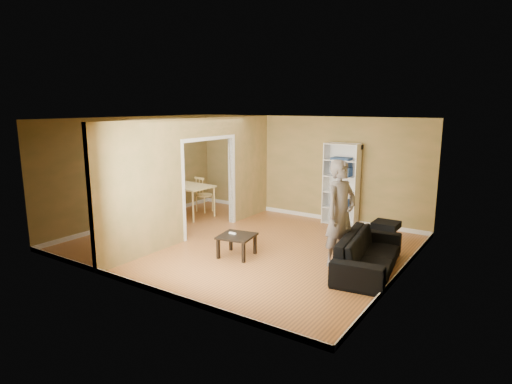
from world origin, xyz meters
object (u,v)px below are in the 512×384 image
sofa (369,247)px  person (341,204)px  chair_near (172,200)px  chair_far (204,194)px  coffee_table (237,238)px  dining_table (187,188)px  chair_left (166,195)px  bookshelf (342,184)px

sofa → person: 0.90m
chair_near → chair_far: bearing=81.3°
chair_far → person: bearing=164.3°
sofa → coffee_table: size_ratio=3.46×
chair_near → sofa: bearing=-9.8°
coffee_table → dining_table: 3.43m
person → chair_near: bearing=99.9°
sofa → chair_near: 5.31m
person → chair_far: person is taller
dining_table → chair_left: chair_left is taller
chair_near → chair_far: 1.13m
bookshelf → dining_table: 3.97m
person → chair_far: bearing=86.8°
person → dining_table: 4.86m
sofa → chair_left: 6.07m
sofa → chair_near: (-5.29, 0.55, 0.09)m
sofa → chair_far: size_ratio=2.25×
bookshelf → coffee_table: 3.44m
coffee_table → chair_left: (-3.63, 1.73, 0.12)m
sofa → bookshelf: bookshelf is taller
dining_table → chair_left: 0.77m
bookshelf → sofa: bearing=-58.4°
coffee_table → chair_near: chair_near is taller
person → coffee_table: size_ratio=3.56×
dining_table → person: bearing=-13.3°
chair_near → bookshelf: bearing=24.9°
bookshelf → chair_far: bearing=-165.9°
chair_left → chair_far: size_ratio=0.98×
sofa → chair_left: bearing=72.1°
dining_table → sofa: bearing=-11.6°
person → coffee_table: bearing=127.5°
sofa → coffee_table: 2.46m
chair_left → dining_table: bearing=80.7°
person → chair_far: (-4.65, 1.72, -0.64)m
person → coffee_table: (-1.81, -0.67, -0.77)m
sofa → person: (-0.54, -0.04, 0.71)m
chair_left → person: bearing=65.3°
sofa → coffee_table: bearing=98.6°
chair_near → dining_table: bearing=83.0°
sofa → person: bearing=85.9°
coffee_table → chair_far: (-2.84, 2.39, 0.13)m
person → chair_near: size_ratio=2.21×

